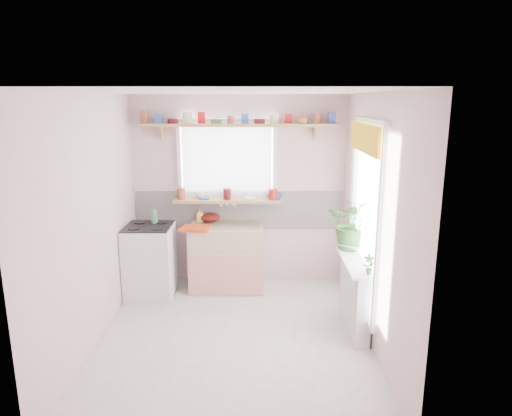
{
  "coord_description": "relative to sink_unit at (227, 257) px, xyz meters",
  "views": [
    {
      "loc": [
        0.27,
        -4.36,
        2.42
      ],
      "look_at": [
        0.23,
        0.55,
        1.26
      ],
      "focal_mm": 32.0,
      "sensor_mm": 36.0,
      "label": 1
    }
  ],
  "objects": [
    {
      "name": "fruit_bowl",
      "position": [
        1.48,
        -0.69,
        0.38
      ],
      "size": [
        0.43,
        0.43,
        0.08
      ],
      "primitive_type": "imported",
      "rotation": [
        0.0,
        0.0,
        -0.42
      ],
      "color": "silver",
      "rests_on": "radiator_ledge"
    },
    {
      "name": "fruit",
      "position": [
        1.49,
        -0.69,
        0.44
      ],
      "size": [
        0.2,
        0.14,
        0.1
      ],
      "color": "orange",
      "rests_on": "fruit_bowl"
    },
    {
      "name": "pine_shelf",
      "position": [
        0.15,
        0.18,
        1.69
      ],
      "size": [
        2.52,
        0.24,
        0.04
      ],
      "primitive_type": "cube",
      "color": "tan",
      "rests_on": "room"
    },
    {
      "name": "windowsill",
      "position": [
        -0.0,
        0.19,
        0.71
      ],
      "size": [
        1.4,
        0.22,
        0.04
      ],
      "primitive_type": "cube",
      "color": "tan",
      "rests_on": "room"
    },
    {
      "name": "sink_unit",
      "position": [
        0.0,
        0.0,
        0.0
      ],
      "size": [
        0.95,
        0.65,
        1.11
      ],
      "color": "white",
      "rests_on": "ground"
    },
    {
      "name": "jade_plant",
      "position": [
        1.48,
        -0.69,
        0.64
      ],
      "size": [
        0.68,
        0.64,
        0.6
      ],
      "primitive_type": "imported",
      "rotation": [
        0.0,
        0.0,
        -0.41
      ],
      "color": "#366C2B",
      "rests_on": "radiator_ledge"
    },
    {
      "name": "dish_tray",
      "position": [
        -0.38,
        -0.19,
        0.44
      ],
      "size": [
        0.39,
        0.32,
        0.04
      ],
      "primitive_type": "cube",
      "rotation": [
        0.0,
        0.0,
        -0.16
      ],
      "color": "red",
      "rests_on": "sink_unit"
    },
    {
      "name": "cooker_bottle",
      "position": [
        -0.9,
        -0.12,
        0.59
      ],
      "size": [
        0.09,
        0.09,
        0.22
      ],
      "primitive_type": "imported",
      "rotation": [
        0.0,
        0.0,
        0.05
      ],
      "color": "#458B51",
      "rests_on": "cooker"
    },
    {
      "name": "radiator_ledge",
      "position": [
        1.45,
        -1.09,
        -0.03
      ],
      "size": [
        0.22,
        0.95,
        0.78
      ],
      "color": "white",
      "rests_on": "ground"
    },
    {
      "name": "sill_bowl",
      "position": [
        0.62,
        0.25,
        0.76
      ],
      "size": [
        0.21,
        0.21,
        0.06
      ],
      "primitive_type": "imported",
      "rotation": [
        0.0,
        0.0,
        0.04
      ],
      "color": "#2D3D92",
      "rests_on": "windowsill"
    },
    {
      "name": "soap_bottle_sink",
      "position": [
        -0.37,
        0.21,
        0.51
      ],
      "size": [
        0.11,
        0.11,
        0.19
      ],
      "primitive_type": "imported",
      "rotation": [
        0.0,
        0.0,
        0.3
      ],
      "color": "#F0DE6A",
      "rests_on": "sink_unit"
    },
    {
      "name": "cooker",
      "position": [
        -0.95,
        -0.24,
        0.03
      ],
      "size": [
        0.58,
        0.58,
        0.93
      ],
      "color": "white",
      "rests_on": "ground"
    },
    {
      "name": "sill_crockery",
      "position": [
        -0.0,
        0.19,
        0.78
      ],
      "size": [
        1.35,
        0.11,
        0.12
      ],
      "color": "#A55133",
      "rests_on": "windowsill"
    },
    {
      "name": "shelf_vase",
      "position": [
        0.95,
        0.12,
        1.78
      ],
      "size": [
        0.16,
        0.16,
        0.14
      ],
      "primitive_type": "imported",
      "rotation": [
        0.0,
        0.0,
        -0.17
      ],
      "color": "#B95F39",
      "rests_on": "pine_shelf"
    },
    {
      "name": "room",
      "position": [
        0.81,
        -0.43,
        0.94
      ],
      "size": [
        3.2,
        3.2,
        3.2
      ],
      "color": "white",
      "rests_on": "ground"
    },
    {
      "name": "shelf_crockery",
      "position": [
        0.15,
        0.18,
        1.76
      ],
      "size": [
        2.47,
        0.11,
        0.12
      ],
      "color": "#A55133",
      "rests_on": "pine_shelf"
    },
    {
      "name": "herb_pot",
      "position": [
        1.48,
        -1.49,
        0.44
      ],
      "size": [
        0.11,
        0.07,
        0.2
      ],
      "primitive_type": "imported",
      "rotation": [
        0.0,
        0.0,
        0.01
      ],
      "color": "#255D25",
      "rests_on": "radiator_ledge"
    },
    {
      "name": "colander",
      "position": [
        -0.23,
        0.21,
        0.48
      ],
      "size": [
        0.27,
        0.27,
        0.12
      ],
      "primitive_type": "ellipsoid",
      "rotation": [
        0.0,
        0.0,
        0.03
      ],
      "color": "#580F0F",
      "rests_on": "sink_unit"
    },
    {
      "name": "sill_cup",
      "position": [
        -0.36,
        0.25,
        0.78
      ],
      "size": [
        0.15,
        0.15,
        0.1
      ],
      "primitive_type": "imported",
      "rotation": [
        0.0,
        0.0,
        0.23
      ],
      "color": "white",
      "rests_on": "windowsill"
    }
  ]
}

